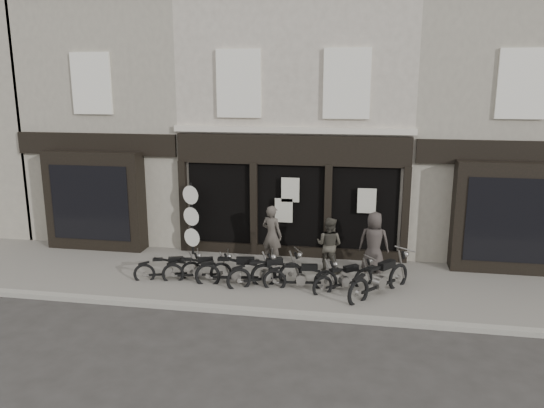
% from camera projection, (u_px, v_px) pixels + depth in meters
% --- Properties ---
extents(ground_plane, '(90.00, 90.00, 0.00)m').
position_uv_depth(ground_plane, '(275.00, 295.00, 13.91)').
color(ground_plane, '#2D2B28').
rests_on(ground_plane, ground).
extents(pavement, '(30.00, 4.20, 0.12)m').
position_uv_depth(pavement, '(280.00, 280.00, 14.76)').
color(pavement, slate).
rests_on(pavement, ground_plane).
extents(kerb, '(30.00, 0.25, 0.13)m').
position_uv_depth(kerb, '(266.00, 312.00, 12.70)').
color(kerb, gray).
rests_on(kerb, ground_plane).
extents(central_building, '(7.30, 6.22, 8.34)m').
position_uv_depth(central_building, '(303.00, 122.00, 18.69)').
color(central_building, beige).
rests_on(central_building, ground).
extents(neighbour_left, '(5.60, 6.73, 8.34)m').
position_uv_depth(neighbour_left, '(134.00, 121.00, 19.73)').
color(neighbour_left, '#9D9685').
rests_on(neighbour_left, ground).
extents(neighbour_right, '(5.60, 6.73, 8.34)m').
position_uv_depth(neighbour_right, '(493.00, 125.00, 17.57)').
color(neighbour_right, '#9D9685').
rests_on(neighbour_right, ground).
extents(motorcycle_0, '(1.80, 0.84, 0.90)m').
position_uv_depth(motorcycle_0, '(169.00, 271.00, 14.66)').
color(motorcycle_0, black).
rests_on(motorcycle_0, ground).
extents(motorcycle_1, '(1.89, 0.75, 0.92)m').
position_uv_depth(motorcycle_1, '(198.00, 271.00, 14.57)').
color(motorcycle_1, black).
rests_on(motorcycle_1, ground).
extents(motorcycle_2, '(2.21, 0.67, 1.06)m').
position_uv_depth(motorcycle_2, '(237.00, 273.00, 14.26)').
color(motorcycle_2, black).
rests_on(motorcycle_2, ground).
extents(motorcycle_3, '(1.95, 1.25, 1.02)m').
position_uv_depth(motorcycle_3, '(266.00, 274.00, 14.23)').
color(motorcycle_3, black).
rests_on(motorcycle_3, ground).
extents(motorcycle_4, '(1.98, 0.56, 0.95)m').
position_uv_depth(motorcycle_4, '(301.00, 279.00, 14.00)').
color(motorcycle_4, black).
rests_on(motorcycle_4, ground).
extents(motorcycle_5, '(1.62, 1.31, 0.90)m').
position_uv_depth(motorcycle_5, '(344.00, 281.00, 13.93)').
color(motorcycle_5, black).
rests_on(motorcycle_5, ground).
extents(motorcycle_6, '(1.72, 1.99, 1.14)m').
position_uv_depth(motorcycle_6, '(380.00, 281.00, 13.61)').
color(motorcycle_6, black).
rests_on(motorcycle_6, ground).
extents(man_left, '(0.77, 0.65, 1.80)m').
position_uv_depth(man_left, '(272.00, 235.00, 15.69)').
color(man_left, '#464039').
rests_on(man_left, pavement).
extents(man_centre, '(0.94, 0.83, 1.61)m').
position_uv_depth(man_centre, '(329.00, 245.00, 15.09)').
color(man_centre, '#3C3930').
rests_on(man_centre, pavement).
extents(man_right, '(0.89, 0.61, 1.76)m').
position_uv_depth(man_right, '(374.00, 242.00, 15.08)').
color(man_right, '#37312E').
rests_on(man_right, pavement).
extents(advert_sign_post, '(0.57, 0.38, 2.42)m').
position_uv_depth(advert_sign_post, '(192.00, 222.00, 16.55)').
color(advert_sign_post, black).
rests_on(advert_sign_post, ground).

